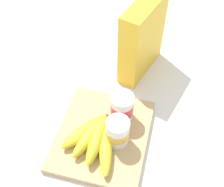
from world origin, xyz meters
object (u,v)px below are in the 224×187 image
yogurt_cup_front (122,107)px  yogurt_cup_back (118,132)px  cereal_box (142,39)px  banana_bunch (95,138)px  cutting_board (103,135)px

yogurt_cup_front → yogurt_cup_back: yogurt_cup_front is taller
cereal_box → banana_bunch: (0.33, -0.06, -0.09)m
cereal_box → banana_bunch: cereal_box is taller
cutting_board → banana_bunch: 0.04m
yogurt_cup_back → yogurt_cup_front: bearing=-175.0°
yogurt_cup_front → yogurt_cup_back: size_ratio=1.03×
yogurt_cup_back → banana_bunch: (0.02, -0.06, -0.02)m
yogurt_cup_back → banana_bunch: 0.07m
yogurt_cup_front → banana_bunch: yogurt_cup_front is taller
cereal_box → yogurt_cup_back: (0.31, -0.00, -0.06)m
cutting_board → cereal_box: bearing=171.0°
yogurt_cup_back → banana_bunch: size_ratio=0.44×
yogurt_cup_front → yogurt_cup_back: 0.08m
yogurt_cup_back → banana_bunch: yogurt_cup_back is taller
yogurt_cup_front → banana_bunch: 0.11m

